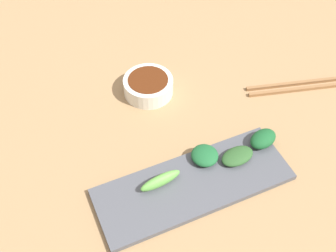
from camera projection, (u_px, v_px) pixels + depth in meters
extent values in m
cube|color=#9A7850|center=(167.00, 142.00, 0.91)|extent=(2.10, 2.10, 0.02)
cylinder|color=silver|center=(148.00, 86.00, 0.98)|extent=(0.11, 0.11, 0.04)
cylinder|color=#50240E|center=(148.00, 83.00, 0.98)|extent=(0.09, 0.09, 0.02)
cube|color=#4B4E55|center=(191.00, 185.00, 0.83)|extent=(0.14, 0.38, 0.01)
ellipsoid|color=#2A5327|center=(237.00, 156.00, 0.85)|extent=(0.05, 0.07, 0.02)
ellipsoid|color=#1B5A2E|center=(205.00, 155.00, 0.85)|extent=(0.06, 0.06, 0.02)
ellipsoid|color=#185228|center=(263.00, 139.00, 0.87)|extent=(0.06, 0.07, 0.03)
ellipsoid|color=#5FA744|center=(160.00, 181.00, 0.81)|extent=(0.03, 0.09, 0.03)
cube|color=olive|center=(293.00, 84.00, 1.01)|extent=(0.07, 0.22, 0.01)
cube|color=olive|center=(296.00, 90.00, 1.00)|extent=(0.07, 0.22, 0.01)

